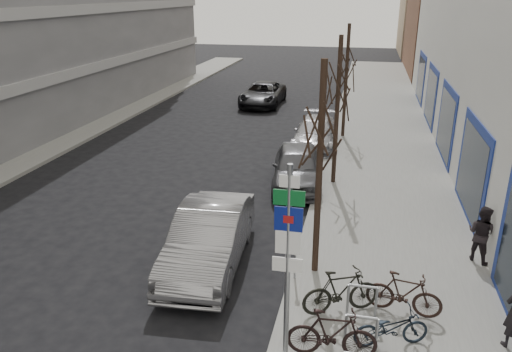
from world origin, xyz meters
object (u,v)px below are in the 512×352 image
at_px(tree_near, 322,120).
at_px(tree_far, 348,54).
at_px(meter_mid, 318,175).
at_px(meter_front, 295,251).
at_px(tree_mid, 339,76).
at_px(meter_back, 330,133).
at_px(bike_far_inner, 404,293).
at_px(parked_car_mid, 297,166).
at_px(pedestrian_far, 482,233).
at_px(lane_car, 263,94).
at_px(parked_car_front, 209,238).
at_px(bike_rack, 361,330).
at_px(bike_near_right, 332,334).
at_px(highway_sign_pole, 288,256).
at_px(parked_car_back, 315,133).
at_px(bike_mid_curb, 391,325).
at_px(bike_mid_inner, 341,291).

height_order(tree_near, tree_far, same).
bearing_deg(meter_mid, meter_front, -90.00).
relative_size(tree_mid, meter_back, 4.33).
bearing_deg(bike_far_inner, meter_back, 21.61).
distance_m(parked_car_mid, pedestrian_far, 7.29).
bearing_deg(lane_car, parked_car_front, -82.17).
height_order(meter_back, bike_far_inner, meter_back).
height_order(meter_mid, parked_car_front, parked_car_front).
relative_size(bike_rack, bike_far_inner, 1.35).
distance_m(bike_near_right, parked_car_mid, 9.59).
distance_m(highway_sign_pole, parked_car_mid, 9.92).
distance_m(bike_rack, parked_car_front, 4.89).
bearing_deg(parked_car_back, parked_car_front, -98.29).
bearing_deg(parked_car_mid, meter_front, -89.77).
distance_m(meter_mid, pedestrian_far, 5.85).
height_order(tree_near, pedestrian_far, tree_near).
height_order(bike_mid_curb, pedestrian_far, pedestrian_far).
bearing_deg(parked_car_back, bike_near_right, -83.01).
xyz_separation_m(highway_sign_pole, parked_car_back, (-1.00, 14.81, -1.79)).
height_order(bike_mid_curb, parked_car_front, parked_car_front).
distance_m(bike_rack, parked_car_back, 14.40).
distance_m(bike_far_inner, parked_car_mid, 8.35).
distance_m(bike_rack, lane_car, 23.58).
bearing_deg(parked_car_back, meter_mid, -83.50).
xyz_separation_m(meter_mid, bike_mid_inner, (1.18, -6.68, -0.22)).
distance_m(tree_near, parked_car_mid, 7.17).
height_order(highway_sign_pole, tree_near, tree_near).
relative_size(bike_rack, bike_mid_inner, 1.26).
distance_m(highway_sign_pole, meter_front, 3.39).
xyz_separation_m(bike_mid_curb, bike_far_inner, (0.31, 1.16, 0.03)).
xyz_separation_m(bike_rack, parked_car_mid, (-2.54, 9.09, 0.09)).
bearing_deg(meter_front, parked_car_front, 170.09).
bearing_deg(pedestrian_far, bike_far_inner, 94.55).
height_order(highway_sign_pole, meter_back, highway_sign_pole).
relative_size(bike_rack, parked_car_mid, 0.51).
relative_size(tree_far, parked_car_mid, 1.24).
distance_m(tree_near, parked_car_front, 4.33).
height_order(tree_far, bike_far_inner, tree_far).
bearing_deg(tree_far, bike_near_right, -87.70).
relative_size(tree_mid, lane_car, 1.07).
xyz_separation_m(parked_car_back, pedestrian_far, (5.39, -9.85, 0.26)).
relative_size(highway_sign_pole, bike_mid_curb, 2.70).
bearing_deg(pedestrian_far, meter_back, -22.09).
bearing_deg(bike_mid_curb, lane_car, -1.55).
relative_size(bike_rack, meter_back, 1.78).
relative_size(tree_near, parked_car_back, 1.19).
height_order(lane_car, pedestrian_far, pedestrian_far).
xyz_separation_m(tree_far, parked_car_mid, (-1.34, -6.81, -3.35)).
xyz_separation_m(parked_car_front, parked_car_back, (1.60, 11.39, -0.13)).
height_order(tree_near, parked_car_front, tree_near).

